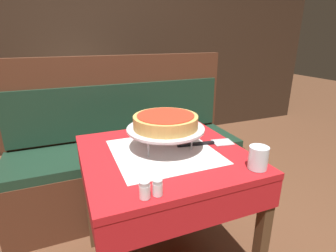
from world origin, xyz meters
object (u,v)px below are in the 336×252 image
Objects in this scene: booth_bench at (129,163)px; pizza_server at (207,143)px; pepper_shaker at (158,187)px; dining_table_front at (164,170)px; dining_table_rear at (81,105)px; deep_dish_pizza at (166,121)px; condiment_caddy at (72,88)px; water_glass_near at (258,158)px; napkin_holder at (158,120)px; salt_shaker at (145,190)px; pizza_pan_stand at (166,129)px.

pizza_server is at bearing -70.93° from booth_bench.
booth_bench is 28.77× the size of pepper_shaker.
dining_table_front is 1.02× the size of dining_table_rear.
deep_dish_pizza is (0.29, -1.57, 0.27)m from dining_table_rear.
booth_bench is 10.07× the size of condiment_caddy.
pepper_shaker is at bearing -97.45° from booth_bench.
dining_table_front is 4.47× the size of condiment_caddy.
booth_bench is at bearing 107.00° from water_glass_near.
napkin_holder is at bearing -74.39° from booth_bench.
deep_dish_pizza is 4.86× the size of salt_shaker.
deep_dish_pizza is at bearing -79.61° from dining_table_rear.
booth_bench reaches higher than deep_dish_pizza.
booth_bench is at bearing 91.00° from dining_table_front.
pepper_shaker is 0.35× the size of condiment_caddy.
pepper_shaker is at bearing -86.55° from dining_table_rear.
pizza_pan_stand is 3.85× the size of water_glass_near.
dining_table_front is 0.38m from pepper_shaker.
salt_shaker is (-0.22, -0.36, -0.11)m from deep_dish_pizza.
pizza_pan_stand is 0.24m from pizza_server.
dining_table_rear is 11.70× the size of salt_shaker.
salt_shaker is at bearing -177.09° from water_glass_near.
booth_bench is at bearing -72.08° from condiment_caddy.
booth_bench is 5.53× the size of deep_dish_pizza.
napkin_holder is at bearing 73.94° from dining_table_front.
pizza_pan_stand is 1.69m from condiment_caddy.
water_glass_near is 1.53× the size of salt_shaker.
booth_bench is 0.88m from deep_dish_pizza.
condiment_caddy reaches higher than dining_table_rear.
napkin_holder is (0.25, 0.66, 0.02)m from pepper_shaker.
pizza_pan_stand is 0.04m from deep_dish_pizza.
pizza_pan_stand is (0.02, 0.03, 0.20)m from dining_table_front.
salt_shaker is at bearing -113.83° from napkin_holder.
booth_bench is 26.85× the size of salt_shaker.
dining_table_front is at bearing -106.06° from napkin_holder.
condiment_caddy is at bearing 94.98° from pepper_shaker.
deep_dish_pizza is 1.04× the size of pizza_server.
pepper_shaker is 2.02m from condiment_caddy.
booth_bench is 16.98× the size of napkin_holder.
deep_dish_pizza is 0.44m from water_glass_near.
booth_bench reaches higher than condiment_caddy.
booth_bench is at bearing 80.06° from salt_shaker.
pepper_shaker is 0.59× the size of napkin_holder.
pizza_server is (0.21, -0.03, -0.14)m from deep_dish_pizza.
water_glass_near is (0.57, -1.90, 0.18)m from dining_table_rear.
napkin_holder is (0.07, 0.30, -0.05)m from pizza_pan_stand.
pizza_pan_stand is at bearing -79.61° from dining_table_rear.
pizza_pan_stand reaches higher than pepper_shaker.
booth_bench is 0.86m from pizza_server.
salt_shaker is at bearing 180.00° from pepper_shaker.
salt_shaker is at bearing -86.33° from condiment_caddy.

